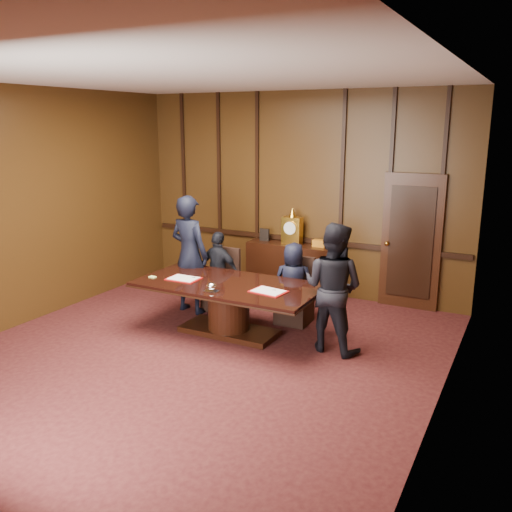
{
  "coord_description": "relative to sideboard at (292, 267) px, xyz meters",
  "views": [
    {
      "loc": [
        3.73,
        -5.22,
        2.97
      ],
      "look_at": [
        0.13,
        1.66,
        1.05
      ],
      "focal_mm": 38.0,
      "sensor_mm": 36.0,
      "label": 1
    }
  ],
  "objects": [
    {
      "name": "room",
      "position": [
        0.07,
        -3.12,
        1.24
      ],
      "size": [
        7.0,
        7.04,
        3.5
      ],
      "color": "black",
      "rests_on": "ground"
    },
    {
      "name": "sideboard",
      "position": [
        0.0,
        0.0,
        0.0
      ],
      "size": [
        1.6,
        0.45,
        1.54
      ],
      "color": "black",
      "rests_on": "ground"
    },
    {
      "name": "conference_table",
      "position": [
        -0.02,
        -2.16,
        0.02
      ],
      "size": [
        2.62,
        1.32,
        0.76
      ],
      "color": "black",
      "rests_on": "ground"
    },
    {
      "name": "folder_left",
      "position": [
        -0.7,
        -2.29,
        0.28
      ],
      "size": [
        0.47,
        0.34,
        0.02
      ],
      "rotation": [
        0.0,
        0.0,
        0.02
      ],
      "color": "#AB100F",
      "rests_on": "conference_table"
    },
    {
      "name": "folder_right",
      "position": [
        0.66,
        -2.27,
        0.28
      ],
      "size": [
        0.5,
        0.39,
        0.02
      ],
      "rotation": [
        0.0,
        0.0,
        -0.13
      ],
      "color": "#AB100F",
      "rests_on": "conference_table"
    },
    {
      "name": "inkstand",
      "position": [
        -0.02,
        -2.61,
        0.33
      ],
      "size": [
        0.2,
        0.14,
        0.12
      ],
      "color": "white",
      "rests_on": "conference_table"
    },
    {
      "name": "notepad",
      "position": [
        -1.16,
        -2.43,
        0.28
      ],
      "size": [
        0.1,
        0.08,
        0.01
      ],
      "primitive_type": "cube",
      "rotation": [
        0.0,
        0.0,
        -0.07
      ],
      "color": "#F4F678",
      "rests_on": "conference_table"
    },
    {
      "name": "chair_left",
      "position": [
        -0.67,
        -1.28,
        -0.19
      ],
      "size": [
        0.48,
        0.48,
        0.99
      ],
      "rotation": [
        0.0,
        0.0,
        -0.01
      ],
      "color": "black",
      "rests_on": "ground"
    },
    {
      "name": "chair_right",
      "position": [
        0.63,
        -1.28,
        -0.19
      ],
      "size": [
        0.49,
        0.49,
        0.99
      ],
      "rotation": [
        0.0,
        0.0,
        0.02
      ],
      "color": "black",
      "rests_on": "ground"
    },
    {
      "name": "signatory_left",
      "position": [
        -0.67,
        -1.36,
        0.16
      ],
      "size": [
        0.78,
        0.36,
        1.3
      ],
      "primitive_type": "imported",
      "rotation": [
        0.0,
        0.0,
        3.08
      ],
      "color": "black",
      "rests_on": "ground"
    },
    {
      "name": "signatory_right",
      "position": [
        0.63,
        -1.36,
        0.14
      ],
      "size": [
        0.71,
        0.58,
        1.25
      ],
      "primitive_type": "imported",
      "rotation": [
        0.0,
        0.0,
        3.49
      ],
      "color": "black",
      "rests_on": "ground"
    },
    {
      "name": "witness_left",
      "position": [
        -1.06,
        -1.61,
        0.46
      ],
      "size": [
        0.73,
        0.53,
        1.88
      ],
      "primitive_type": "imported",
      "rotation": [
        0.0,
        0.0,
        3.02
      ],
      "color": "black",
      "rests_on": "ground"
    },
    {
      "name": "witness_right",
      "position": [
        1.47,
        -2.0,
        0.38
      ],
      "size": [
        0.92,
        0.76,
        1.73
      ],
      "primitive_type": "imported",
      "rotation": [
        0.0,
        0.0,
        3.01
      ],
      "color": "black",
      "rests_on": "ground"
    }
  ]
}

